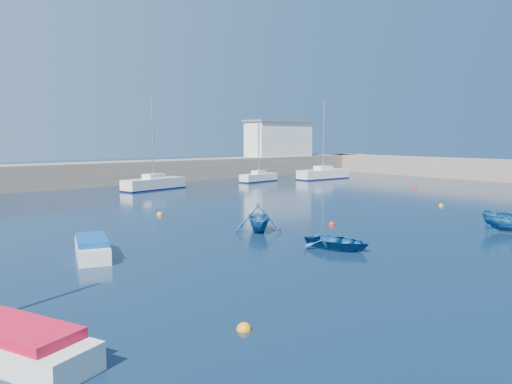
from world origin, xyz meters
TOP-DOWN VIEW (x-y plane):
  - ground at (0.00, 0.00)m, footprint 220.00×220.00m
  - back_wall at (0.00, 46.00)m, footprint 96.00×4.50m
  - right_arm at (44.00, 32.00)m, footprint 4.50×32.00m
  - harbor_office at (30.00, 46.00)m, footprint 10.00×4.00m
  - sailboat_6 at (4.92, 37.63)m, footprint 7.36×3.45m
  - sailboat_7 at (19.32, 37.83)m, footprint 5.54×2.30m
  - sailboat_8 at (28.30, 35.44)m, footprint 7.66×2.38m
  - motorboat_0 at (-16.83, 3.60)m, footprint 2.99×4.53m
  - motorboat_1 at (-11.34, 12.95)m, footprint 2.43×4.05m
  - dinghy_center at (-1.35, 6.99)m, footprint 3.04×3.78m
  - dinghy_left at (-1.48, 12.93)m, footprint 4.00×4.10m
  - buoy_0 at (-11.32, 1.74)m, footprint 0.44×0.44m
  - buoy_1 at (3.49, 11.69)m, footprint 0.43×0.43m
  - buoy_2 at (16.69, 11.94)m, footprint 0.38×0.38m
  - buoy_3 at (-2.91, 22.07)m, footprint 0.44×0.44m
  - buoy_4 at (26.71, 20.82)m, footprint 0.46×0.46m

SIDE VIEW (x-z plane):
  - ground at x=0.00m, z-range 0.00..0.00m
  - buoy_0 at x=-11.32m, z-range -0.22..0.22m
  - buoy_1 at x=3.49m, z-range -0.22..0.22m
  - buoy_2 at x=16.69m, z-range -0.19..0.19m
  - buoy_3 at x=-2.91m, z-range -0.22..0.22m
  - buoy_4 at x=26.71m, z-range -0.23..0.23m
  - dinghy_center at x=-1.35m, z-range 0.00..0.70m
  - motorboat_1 at x=-11.34m, z-range -0.03..0.91m
  - motorboat_0 at x=-16.83m, z-range -0.03..0.93m
  - sailboat_7 at x=19.32m, z-range -3.03..4.13m
  - sailboat_6 at x=4.92m, z-range -4.02..5.33m
  - sailboat_8 at x=28.30m, z-range -4.29..5.66m
  - dinghy_left at x=-1.48m, z-range 0.00..1.65m
  - back_wall at x=0.00m, z-range 0.00..2.60m
  - right_arm at x=44.00m, z-range 0.00..2.60m
  - harbor_office at x=30.00m, z-range 2.60..7.60m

